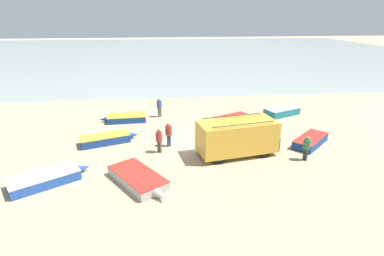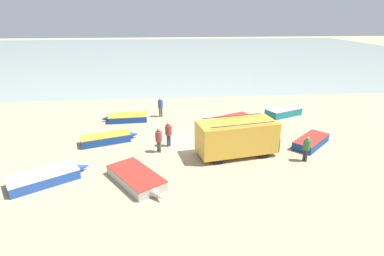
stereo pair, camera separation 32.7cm
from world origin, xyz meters
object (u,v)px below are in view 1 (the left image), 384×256
(parked_van, at_px, (237,137))
(fisherman_2, at_px, (307,146))
(fishing_rowboat_5, at_px, (126,118))
(fishing_rowboat_6, at_px, (138,179))
(fisherman_0, at_px, (159,138))
(fishing_rowboat_3, at_px, (107,139))
(fishing_rowboat_1, at_px, (283,111))
(fishing_rowboat_4, at_px, (311,140))
(fishing_rowboat_0, at_px, (233,119))
(fisherman_1, at_px, (169,132))
(fisherman_3, at_px, (159,106))
(fishing_rowboat_2, at_px, (47,178))

(parked_van, xyz_separation_m, fisherman_2, (3.93, -1.27, -0.26))
(fishing_rowboat_5, bearing_deg, fishing_rowboat_6, 95.95)
(fisherman_0, bearing_deg, fishing_rowboat_3, 92.65)
(parked_van, height_order, fishing_rowboat_3, parked_van)
(fishing_rowboat_5, xyz_separation_m, fisherman_2, (11.49, -8.47, 0.69))
(fishing_rowboat_6, xyz_separation_m, fisherman_2, (9.91, 1.56, 0.68))
(fishing_rowboat_1, bearing_deg, fishing_rowboat_4, -118.36)
(fishing_rowboat_0, xyz_separation_m, fishing_rowboat_6, (-7.13, -8.57, -0.03))
(fishing_rowboat_0, height_order, fishing_rowboat_5, fishing_rowboat_0)
(fisherman_1, bearing_deg, fishing_rowboat_4, 40.98)
(fishing_rowboat_6, distance_m, fisherman_3, 10.90)
(fishing_rowboat_1, distance_m, fisherman_0, 12.73)
(parked_van, relative_size, fishing_rowboat_6, 1.25)
(fishing_rowboat_0, bearing_deg, fishing_rowboat_4, -72.84)
(fishing_rowboat_1, xyz_separation_m, fishing_rowboat_4, (-0.60, -6.36, -0.04))
(fishing_rowboat_0, xyz_separation_m, fishing_rowboat_1, (4.91, 1.60, 0.03))
(fishing_rowboat_3, height_order, fisherman_1, fisherman_1)
(fishing_rowboat_5, xyz_separation_m, fisherman_1, (3.36, -5.49, 0.75))
(fishing_rowboat_5, height_order, fisherman_2, fisherman_2)
(fisherman_0, bearing_deg, fishing_rowboat_2, 149.04)
(fishing_rowboat_1, height_order, fishing_rowboat_6, fishing_rowboat_1)
(parked_van, bearing_deg, fishing_rowboat_2, -178.04)
(fisherman_0, distance_m, fisherman_1, 1.09)
(fishing_rowboat_6, relative_size, fisherman_3, 2.48)
(parked_van, xyz_separation_m, fisherman_0, (-4.84, 0.83, -0.24))
(fishing_rowboat_1, distance_m, fisherman_3, 10.86)
(fishing_rowboat_3, distance_m, fisherman_0, 4.11)
(fishing_rowboat_0, height_order, fisherman_2, fisherman_2)
(fishing_rowboat_3, bearing_deg, fisherman_3, 36.42)
(fishing_rowboat_0, distance_m, fishing_rowboat_4, 6.42)
(fisherman_2, bearing_deg, fishing_rowboat_3, -43.77)
(fisherman_1, distance_m, fisherman_2, 8.66)
(fishing_rowboat_5, distance_m, fisherman_2, 14.29)
(parked_van, xyz_separation_m, fishing_rowboat_4, (5.47, 0.98, -0.93))
(fisherman_1, bearing_deg, fishing_rowboat_5, 166.75)
(fisherman_2, bearing_deg, fisherman_1, -45.74)
(fishing_rowboat_2, xyz_separation_m, fishing_rowboat_4, (16.22, 3.26, -0.00))
(fishing_rowboat_2, bearing_deg, fishing_rowboat_5, 39.97)
(fishing_rowboat_6, bearing_deg, fishing_rowboat_3, 169.38)
(fishing_rowboat_0, xyz_separation_m, fishing_rowboat_3, (-9.56, -2.97, -0.01))
(fishing_rowboat_4, xyz_separation_m, fisherman_2, (-1.53, -2.26, 0.67))
(fishing_rowboat_5, xyz_separation_m, fisherman_3, (2.81, 0.78, 0.74))
(fisherman_2, bearing_deg, fisherman_0, -39.07)
(fishing_rowboat_6, xyz_separation_m, fisherman_0, (1.14, 3.66, 0.70))
(parked_van, distance_m, fishing_rowboat_1, 9.57)
(fishing_rowboat_4, height_order, fisherman_2, fisherman_2)
(fishing_rowboat_1, height_order, fisherman_2, fisherman_2)
(fisherman_3, bearing_deg, fishing_rowboat_6, -16.29)
(fishing_rowboat_3, distance_m, fishing_rowboat_5, 4.50)
(fishing_rowboat_5, bearing_deg, fishing_rowboat_0, 167.53)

